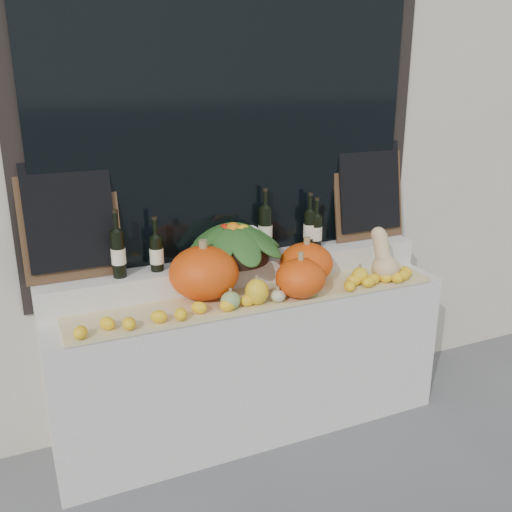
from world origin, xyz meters
The scene contains 18 objects.
storefront_facade centered at (0.00, 2.25, 2.25)m, with size 7.00×0.94×4.50m.
display_sill centered at (0.00, 1.52, 0.44)m, with size 2.30×0.55×0.88m, color silver.
rear_tier centered at (0.00, 1.68, 0.96)m, with size 2.30×0.25×0.16m, color silver.
straw_bedding centered at (0.00, 1.40, 0.89)m, with size 2.10×0.32×0.03m, color tan.
pumpkin_left centered at (-0.28, 1.50, 1.05)m, with size 0.38×0.38×0.29m, color #F14E0C.
pumpkin_right centered at (0.34, 1.49, 1.02)m, with size 0.31×0.31×0.23m, color #F14E0C.
pumpkin_center centered at (0.20, 1.30, 1.01)m, with size 0.27×0.27×0.21m, color #F14E0C.
butternut_squash centered at (0.78, 1.35, 1.02)m, with size 0.16×0.22×0.30m.
decorative_gourds centered at (0.10, 1.30, 0.96)m, with size 0.92×0.15×0.16m.
lemon_heap centered at (0.00, 1.29, 0.94)m, with size 2.20×0.16×0.06m, color yellow, non-canonical shape.
produce_bowl centered at (-0.05, 1.66, 1.15)m, with size 0.63×0.63×0.23m.
wine_bottle_far_left centered at (-0.71, 1.65, 1.17)m, with size 0.08×0.08×0.37m.
wine_bottle_near_left centered at (-0.50, 1.66, 1.14)m, with size 0.08×0.08×0.30m.
wine_bottle_tall centered at (0.18, 1.71, 1.18)m, with size 0.08×0.08×0.39m.
wine_bottle_near_right centered at (0.47, 1.70, 1.16)m, with size 0.08×0.08×0.34m.
wine_bottle_far_right centered at (0.51, 1.68, 1.14)m, with size 0.08×0.08×0.31m.
chalkboard_left centered at (-0.92, 1.74, 1.36)m, with size 0.50×0.14×0.61m.
chalkboard_right centered at (0.92, 1.74, 1.36)m, with size 0.50×0.14×0.61m.
Camera 1 is at (-1.21, -1.25, 2.10)m, focal length 40.00 mm.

